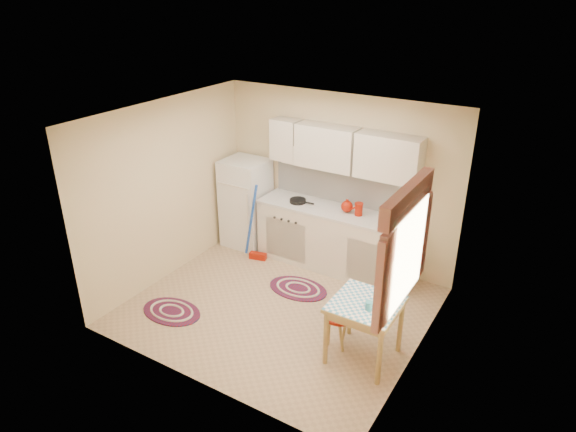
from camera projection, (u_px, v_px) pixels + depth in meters
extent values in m
plane|color=tan|center=(279.00, 307.00, 6.68)|extent=(3.60, 3.60, 0.00)
cube|color=silver|center=(278.00, 117.00, 5.63)|extent=(3.60, 3.20, 0.04)
cube|color=#CFBA8C|center=(338.00, 180.00, 7.39)|extent=(3.60, 0.04, 2.50)
cube|color=#CFBA8C|center=(189.00, 281.00, 4.91)|extent=(3.60, 0.04, 2.50)
cube|color=#CFBA8C|center=(167.00, 191.00, 7.00)|extent=(0.04, 3.20, 2.50)
cube|color=#CFBA8C|center=(425.00, 259.00, 5.30)|extent=(0.04, 3.20, 2.50)
cube|color=white|center=(345.00, 185.00, 7.35)|extent=(2.25, 0.03, 0.55)
cube|color=beige|center=(342.00, 149.00, 6.99)|extent=(2.25, 0.33, 0.60)
cube|color=white|center=(408.00, 255.00, 4.76)|extent=(0.04, 0.85, 0.95)
cube|color=white|center=(246.00, 203.00, 8.01)|extent=(0.65, 0.60, 1.40)
cube|color=beige|center=(333.00, 240.00, 7.45)|extent=(2.25, 0.60, 0.88)
cube|color=beige|center=(334.00, 211.00, 7.26)|extent=(2.27, 0.62, 0.04)
cylinder|color=black|center=(298.00, 201.00, 7.47)|extent=(0.25, 0.25, 0.05)
cylinder|color=#991605|center=(359.00, 210.00, 7.04)|extent=(0.11, 0.11, 0.16)
cube|color=tan|center=(364.00, 331.00, 5.65)|extent=(0.72, 0.72, 0.72)
cylinder|color=#991605|center=(338.00, 331.00, 5.89)|extent=(0.41, 0.41, 0.42)
cylinder|color=teal|center=(369.00, 306.00, 5.36)|extent=(0.11, 0.11, 0.10)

